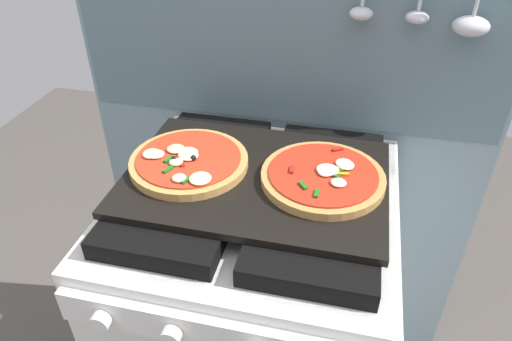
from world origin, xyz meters
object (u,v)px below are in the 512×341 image
object	(u,v)px
pizza_left	(188,162)
pizza_right	(323,177)
baking_tray	(256,178)
stove	(256,318)

from	to	relation	value
pizza_left	pizza_right	bearing A→B (deg)	2.80
baking_tray	pizza_left	xyz separation A→B (m)	(-0.15, -0.01, 0.02)
pizza_right	baking_tray	bearing A→B (deg)	-176.59
stove	pizza_right	world-z (taller)	pizza_right
stove	baking_tray	xyz separation A→B (m)	(0.00, 0.00, 0.46)
stove	baking_tray	size ratio (longest dim) A/B	1.67
baking_tray	pizza_right	distance (m)	0.14
pizza_right	pizza_left	bearing A→B (deg)	-177.20
baking_tray	pizza_left	bearing A→B (deg)	-177.78
pizza_left	stove	bearing A→B (deg)	1.59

